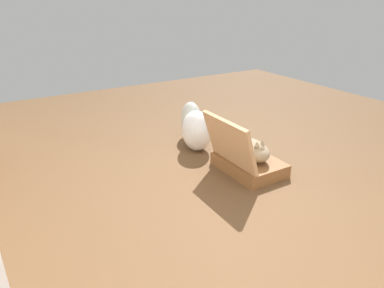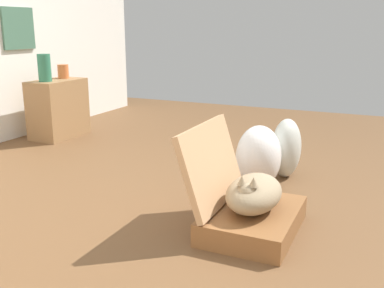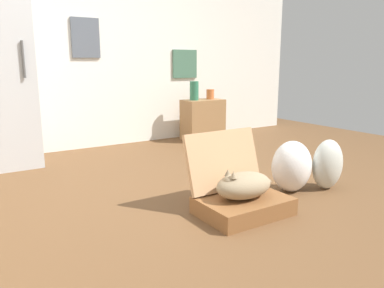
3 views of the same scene
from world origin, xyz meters
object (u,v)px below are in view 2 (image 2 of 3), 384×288
(side_table, at_px, (58,109))
(cat, at_px, (254,193))
(plastic_bag_clear, at_px, (286,148))
(vase_short, at_px, (63,71))
(vase_tall, at_px, (44,68))
(suitcase_base, at_px, (253,220))
(plastic_bag_white, at_px, (258,157))

(side_table, bearing_deg, cat, -118.11)
(plastic_bag_clear, height_order, vase_short, vase_short)
(vase_tall, height_order, vase_short, vase_tall)
(side_table, xyz_separation_m, vase_short, (0.14, 0.03, 0.35))
(vase_short, bearing_deg, suitcase_base, -120.30)
(suitcase_base, distance_m, side_table, 2.71)
(cat, relative_size, vase_tall, 2.03)
(suitcase_base, bearing_deg, plastic_bag_white, 14.24)
(side_table, distance_m, vase_short, 0.38)
(cat, bearing_deg, suitcase_base, -3.32)
(plastic_bag_white, relative_size, plastic_bag_clear, 1.00)
(cat, relative_size, side_table, 0.91)
(plastic_bag_white, relative_size, vase_tall, 1.69)
(plastic_bag_clear, height_order, vase_tall, vase_tall)
(suitcase_base, xyz_separation_m, plastic_bag_clear, (0.97, 0.05, 0.15))
(cat, distance_m, plastic_bag_white, 0.69)
(suitcase_base, xyz_separation_m, cat, (-0.01, 0.00, 0.16))
(vase_short, bearing_deg, cat, -120.42)
(plastic_bag_white, xyz_separation_m, vase_short, (0.75, 2.25, 0.42))
(plastic_bag_white, height_order, vase_short, vase_short)
(plastic_bag_clear, bearing_deg, cat, -177.09)
(cat, bearing_deg, vase_short, 59.58)
(suitcase_base, relative_size, plastic_bag_white, 1.45)
(side_table, xyz_separation_m, vase_tall, (-0.14, 0.00, 0.41))
(cat, distance_m, plastic_bag_clear, 0.98)
(side_table, bearing_deg, plastic_bag_white, -105.26)
(side_table, distance_m, vase_tall, 0.43)
(vase_tall, bearing_deg, vase_short, 4.47)
(side_table, relative_size, vase_tall, 2.22)
(plastic_bag_clear, bearing_deg, plastic_bag_white, 159.05)
(plastic_bag_white, distance_m, side_table, 2.30)
(plastic_bag_white, bearing_deg, suitcase_base, -165.76)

